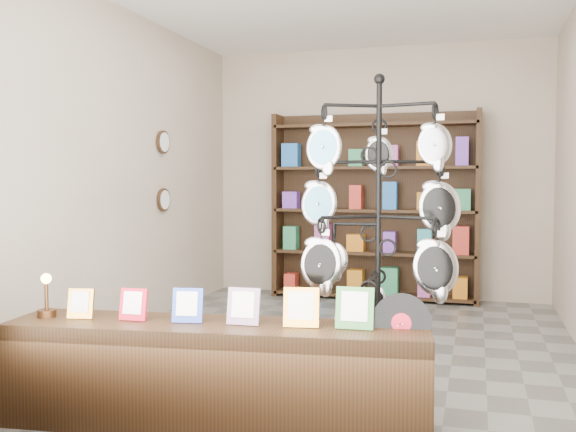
# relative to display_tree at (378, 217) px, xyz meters

# --- Properties ---
(ground) EXTENTS (5.00, 5.00, 0.00)m
(ground) POSITION_rel_display_tree_xyz_m (-0.60, 1.39, -1.18)
(ground) COLOR slate
(ground) RESTS_ON ground
(room_envelope) EXTENTS (5.00, 5.00, 5.00)m
(room_envelope) POSITION_rel_display_tree_xyz_m (-0.60, 1.39, 0.67)
(room_envelope) COLOR #BAAB96
(room_envelope) RESTS_ON ground
(display_tree) EXTENTS (1.04, 0.96, 2.04)m
(display_tree) POSITION_rel_display_tree_xyz_m (0.00, 0.00, 0.00)
(display_tree) COLOR black
(display_tree) RESTS_ON ground
(front_shelf) EXTENTS (2.44, 0.77, 0.85)m
(front_shelf) POSITION_rel_display_tree_xyz_m (-0.84, -0.54, -0.88)
(front_shelf) COLOR black
(front_shelf) RESTS_ON ground
(back_shelving) EXTENTS (2.42, 0.36, 2.20)m
(back_shelving) POSITION_rel_display_tree_xyz_m (-0.60, 3.68, -0.15)
(back_shelving) COLOR black
(back_shelving) RESTS_ON ground
(wall_clocks) EXTENTS (0.03, 0.24, 0.84)m
(wall_clocks) POSITION_rel_display_tree_xyz_m (-2.57, 2.19, 0.32)
(wall_clocks) COLOR black
(wall_clocks) RESTS_ON ground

